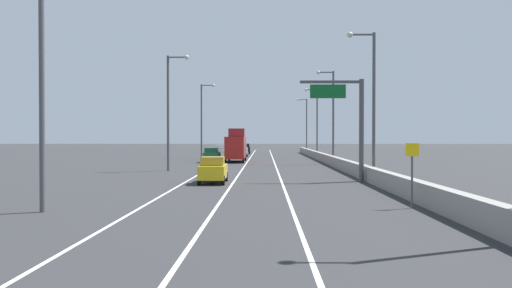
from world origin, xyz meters
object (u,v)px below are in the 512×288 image
Objects in this scene: car_black_2 at (245,149)px; car_yellow_4 at (213,170)px; lamp_post_right_second at (371,96)px; lamp_post_left_far at (203,116)px; lamp_post_right_third at (331,111)px; car_gray_0 at (242,151)px; car_green_1 at (212,155)px; lamp_post_right_fifth at (305,122)px; box_truck at (236,147)px; car_white_3 at (221,152)px; lamp_post_right_fourth at (316,118)px; lamp_post_left_near at (47,67)px; speed_advisory_sign at (412,170)px; lamp_post_left_mid at (171,105)px; overhead_sign_gantry at (351,117)px.

car_yellow_4 is at bearing -89.92° from car_black_2.
lamp_post_right_second is 2.34× the size of car_black_2.
car_black_2 is (5.42, 22.13, -5.35)m from lamp_post_left_far.
lamp_post_right_second is at bearing -89.91° from lamp_post_right_third.
car_green_1 is (-3.09, -16.53, -0.12)m from car_gray_0.
box_truck is (-12.19, -37.80, -4.32)m from lamp_post_right_fifth.
lamp_post_right_fifth is at bearing 29.86° from car_black_2.
lamp_post_right_fourth is at bearing 18.32° from car_white_3.
lamp_post_left_near reaches higher than box_truck.
lamp_post_left_near is 1.37× the size of box_truck.
car_green_1 is (-15.22, -39.01, -5.39)m from lamp_post_right_fifth.
speed_advisory_sign is 0.27× the size of lamp_post_right_fourth.
lamp_post_right_fourth is 1.00× the size of lamp_post_right_fifth.
speed_advisory_sign is at bearing -91.17° from lamp_post_right_fifth.
lamp_post_right_second is 2.70× the size of car_yellow_4.
speed_advisory_sign is at bearing -81.84° from car_black_2.
car_gray_0 is 1.00× the size of car_yellow_4.
lamp_post_right_fourth is 1.00× the size of lamp_post_left_mid.
lamp_post_right_second is at bearing -31.47° from lamp_post_left_mid.
overhead_sign_gantry is 42.07m from car_white_3.
lamp_post_right_fourth reaches higher than car_black_2.
overhead_sign_gantry is 19.15m from lamp_post_left_mid.
lamp_post_right_third is 1.00× the size of lamp_post_left_near.
lamp_post_right_second and lamp_post_left_mid have the same top height.
car_gray_0 is at bearing 79.40° from car_green_1.
lamp_post_left_near is at bearing -102.35° from lamp_post_right_fifth.
lamp_post_left_near is (-17.76, -59.82, 0.00)m from lamp_post_right_fourth.
lamp_post_right_fourth reaches higher than car_yellow_4.
lamp_post_left_far is at bearing 89.65° from lamp_post_left_near.
speed_advisory_sign is at bearing -71.81° from car_green_1.
lamp_post_right_fourth and lamp_post_left_far have the same top height.
overhead_sign_gantry is at bearing 43.54° from lamp_post_left_near.
box_truck is (-11.66, 6.08, -4.32)m from lamp_post_right_third.
lamp_post_right_third is at bearing -18.34° from car_green_1.
car_green_1 is at bearing -111.31° from lamp_post_right_fifth.
car_green_1 is 12.13m from car_white_3.
box_truck is at bearing 90.22° from car_yellow_4.
lamp_post_right_fifth and lamp_post_left_far have the same top height.
car_yellow_4 is at bearing -66.80° from lamp_post_left_mid.
lamp_post_right_fourth is at bearing -90.37° from lamp_post_right_fifth.
car_green_1 is at bearing 96.19° from car_yellow_4.
lamp_post_right_fifth is 15.00m from car_black_2.
car_white_3 reaches higher than car_green_1.
overhead_sign_gantry is at bearing -93.90° from lamp_post_right_third.
lamp_post_right_third is at bearing -91.00° from lamp_post_right_fourth.
car_green_1 is 1.00× the size of car_black_2.
lamp_post_right_fifth reaches higher than box_truck.
lamp_post_right_fourth is at bearing 88.53° from speed_advisory_sign.
car_black_2 is at bearing 128.76° from lamp_post_right_fourth.
speed_advisory_sign is 29.86m from lamp_post_left_mid.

